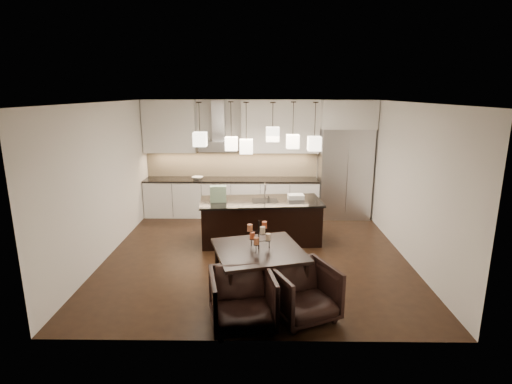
{
  "coord_description": "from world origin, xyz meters",
  "views": [
    {
      "loc": [
        0.09,
        -7.06,
        2.97
      ],
      "look_at": [
        0.0,
        0.2,
        1.15
      ],
      "focal_mm": 28.0,
      "sensor_mm": 36.0,
      "label": 1
    }
  ],
  "objects_px": {
    "armchair_left": "(242,300)",
    "refrigerator": "(344,173)",
    "armchair_right": "(304,292)",
    "island_body": "(261,222)",
    "dining_table": "(259,272)"
  },
  "relations": [
    {
      "from": "island_body",
      "to": "armchair_left",
      "type": "bearing_deg",
      "value": -99.62
    },
    {
      "from": "armchair_left",
      "to": "armchair_right",
      "type": "relative_size",
      "value": 1.02
    },
    {
      "from": "armchair_left",
      "to": "armchair_right",
      "type": "height_order",
      "value": "armchair_left"
    },
    {
      "from": "refrigerator",
      "to": "armchair_right",
      "type": "relative_size",
      "value": 2.65
    },
    {
      "from": "armchair_left",
      "to": "armchair_right",
      "type": "bearing_deg",
      "value": 4.44
    },
    {
      "from": "island_body",
      "to": "dining_table",
      "type": "xyz_separation_m",
      "value": [
        -0.02,
        -2.25,
        -0.04
      ]
    },
    {
      "from": "refrigerator",
      "to": "island_body",
      "type": "bearing_deg",
      "value": -139.36
    },
    {
      "from": "dining_table",
      "to": "armchair_left",
      "type": "bearing_deg",
      "value": -119.64
    },
    {
      "from": "dining_table",
      "to": "refrigerator",
      "type": "bearing_deg",
      "value": 47.38
    },
    {
      "from": "island_body",
      "to": "armchair_right",
      "type": "relative_size",
      "value": 2.88
    },
    {
      "from": "refrigerator",
      "to": "dining_table",
      "type": "height_order",
      "value": "refrigerator"
    },
    {
      "from": "armchair_right",
      "to": "armchair_left",
      "type": "bearing_deg",
      "value": 171.37
    },
    {
      "from": "armchair_left",
      "to": "refrigerator",
      "type": "bearing_deg",
      "value": 53.89
    },
    {
      "from": "island_body",
      "to": "armchair_right",
      "type": "height_order",
      "value": "island_body"
    },
    {
      "from": "refrigerator",
      "to": "armchair_left",
      "type": "height_order",
      "value": "refrigerator"
    }
  ]
}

